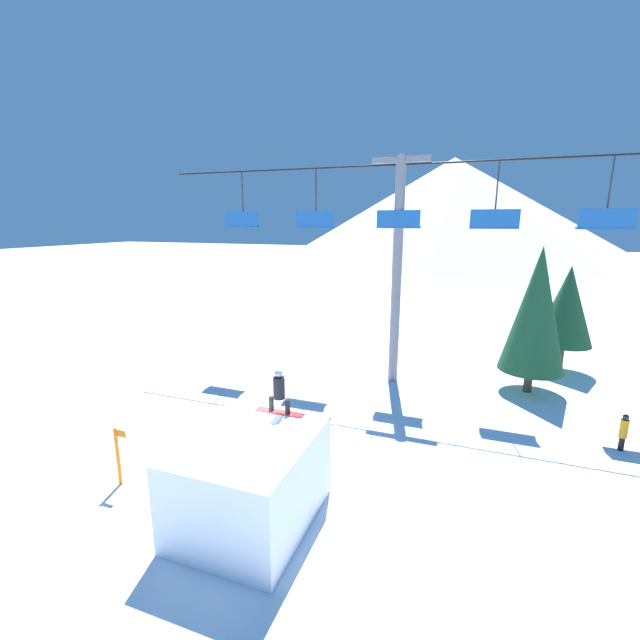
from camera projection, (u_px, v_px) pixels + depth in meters
ground_plane at (233, 488)px, 11.66m from camera, size 220.00×220.00×0.00m
mountain_ridge at (452, 209)px, 82.08m from camera, size 64.61×64.61×18.72m
snow_ramp at (250, 480)px, 10.19m from camera, size 2.84×3.52×2.18m
snowboarder at (279, 392)px, 11.16m from camera, size 1.36×0.31×1.21m
chairlift at (398, 248)px, 18.20m from camera, size 21.96×0.44×9.76m
pine_tree_near at (536, 310)px, 17.49m from camera, size 2.59×2.59×6.18m
pine_tree_far at (567, 306)px, 20.03m from camera, size 2.51×2.51×5.12m
trail_marker at (118, 455)px, 11.66m from camera, size 0.41×0.10×1.68m
distant_skier at (624, 431)px, 13.46m from camera, size 0.24×0.24×1.23m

